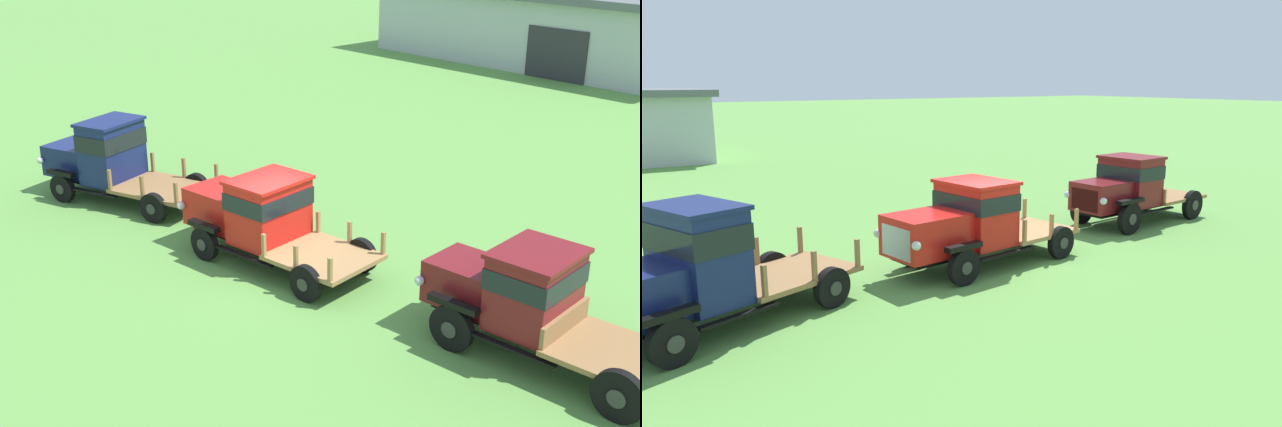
# 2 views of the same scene
# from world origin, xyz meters

# --- Properties ---
(ground_plane) EXTENTS (240.00, 240.00, 0.00)m
(ground_plane) POSITION_xyz_m (0.00, 0.00, 0.00)
(ground_plane) COLOR #5B9342
(vintage_truck_foreground_near) EXTENTS (5.47, 3.42, 2.28)m
(vintage_truck_foreground_near) POSITION_xyz_m (-6.81, -0.54, 1.15)
(vintage_truck_foreground_near) COLOR black
(vintage_truck_foreground_near) RESTS_ON ground
(vintage_truck_second_in_line) EXTENTS (5.29, 2.59, 2.06)m
(vintage_truck_second_in_line) POSITION_xyz_m (-0.66, 0.11, 1.09)
(vintage_truck_second_in_line) COLOR black
(vintage_truck_second_in_line) RESTS_ON ground
(vintage_truck_midrow_center) EXTENTS (5.21, 2.33, 2.09)m
(vintage_truck_midrow_center) POSITION_xyz_m (5.94, 1.19, 1.12)
(vintage_truck_midrow_center) COLOR black
(vintage_truck_midrow_center) RESTS_ON ground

